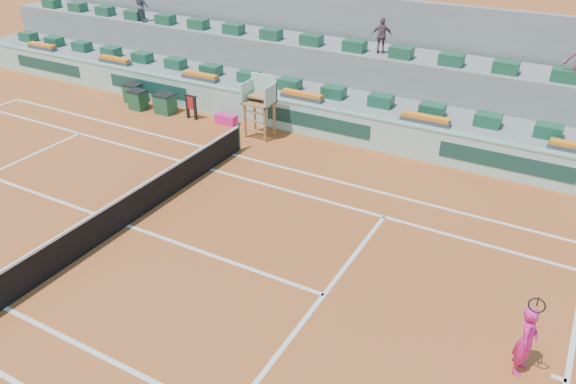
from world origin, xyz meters
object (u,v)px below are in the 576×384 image
player_bag (226,119)px  umpire_chair (260,98)px  drink_cooler_a (165,103)px  tennis_player (527,340)px

player_bag → umpire_chair: size_ratio=0.38×
drink_cooler_a → umpire_chair: bearing=-0.5°
player_bag → umpire_chair: umpire_chair is taller
player_bag → tennis_player: 15.10m
player_bag → tennis_player: bearing=-31.8°
umpire_chair → drink_cooler_a: umpire_chair is taller
player_bag → drink_cooler_a: 3.02m
player_bag → tennis_player: (12.83, -7.94, 0.62)m
drink_cooler_a → tennis_player: (15.83, -7.70, 0.40)m
drink_cooler_a → player_bag: bearing=4.6°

